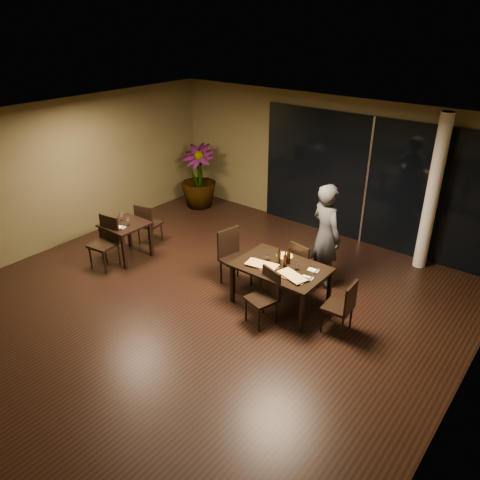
% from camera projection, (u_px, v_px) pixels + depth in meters
% --- Properties ---
extents(ground, '(8.00, 8.00, 0.00)m').
position_uv_depth(ground, '(205.00, 304.00, 8.05)').
color(ground, black).
rests_on(ground, ground).
extents(wall_back, '(8.00, 0.10, 3.00)m').
position_uv_depth(wall_back, '(327.00, 165.00, 10.23)').
color(wall_back, brown).
rests_on(wall_back, ground).
extents(wall_left, '(0.10, 8.00, 3.00)m').
position_uv_depth(wall_left, '(57.00, 175.00, 9.64)').
color(wall_left, brown).
rests_on(wall_left, ground).
extents(wall_right, '(0.10, 8.00, 3.00)m').
position_uv_depth(wall_right, '(474.00, 320.00, 5.13)').
color(wall_right, brown).
rests_on(wall_right, ground).
extents(ceiling, '(8.00, 8.00, 0.04)m').
position_uv_depth(ceiling, '(198.00, 129.00, 6.71)').
color(ceiling, silver).
rests_on(ceiling, wall_back).
extents(window_panel, '(5.00, 0.06, 2.70)m').
position_uv_depth(window_panel, '(368.00, 182.00, 9.68)').
color(window_panel, black).
rests_on(window_panel, ground).
extents(column, '(0.24, 0.24, 3.00)m').
position_uv_depth(column, '(432.00, 194.00, 8.61)').
color(column, white).
rests_on(column, ground).
extents(main_table, '(1.50, 1.00, 0.75)m').
position_uv_depth(main_table, '(281.00, 270.00, 7.76)').
color(main_table, black).
rests_on(main_table, ground).
extents(side_table, '(0.80, 0.80, 0.75)m').
position_uv_depth(side_table, '(125.00, 229.00, 9.32)').
color(side_table, black).
rests_on(side_table, ground).
extents(chair_main_far, '(0.50, 0.50, 0.93)m').
position_uv_depth(chair_main_far, '(303.00, 264.00, 8.26)').
color(chair_main_far, black).
rests_on(chair_main_far, ground).
extents(chair_main_near, '(0.52, 0.52, 0.91)m').
position_uv_depth(chair_main_near, '(265.00, 294.00, 7.42)').
color(chair_main_near, black).
rests_on(chair_main_near, ground).
extents(chair_main_left, '(0.57, 0.57, 1.04)m').
position_uv_depth(chair_main_left, '(233.00, 254.00, 8.46)').
color(chair_main_left, black).
rests_on(chair_main_left, ground).
extents(chair_main_right, '(0.44, 0.44, 0.90)m').
position_uv_depth(chair_main_right, '(343.00, 305.00, 7.15)').
color(chair_main_right, black).
rests_on(chair_main_right, ground).
extents(chair_side_far, '(0.52, 0.52, 0.92)m').
position_uv_depth(chair_side_far, '(147.00, 222.00, 9.89)').
color(chair_side_far, black).
rests_on(chair_side_far, ground).
extents(chair_side_near, '(0.53, 0.53, 1.01)m').
position_uv_depth(chair_side_near, '(106.00, 239.00, 9.05)').
color(chair_side_near, black).
rests_on(chair_side_near, ground).
extents(diner, '(0.77, 0.66, 1.92)m').
position_uv_depth(diner, '(326.00, 236.00, 8.28)').
color(diner, '#2A2C2F').
rests_on(diner, ground).
extents(potted_plant, '(1.07, 1.07, 1.58)m').
position_uv_depth(potted_plant, '(198.00, 177.00, 11.73)').
color(potted_plant, '#20531B').
rests_on(potted_plant, ground).
extents(pizza_board_left, '(0.55, 0.30, 0.01)m').
position_uv_depth(pizza_board_left, '(262.00, 266.00, 7.72)').
color(pizza_board_left, '#482B17').
rests_on(pizza_board_left, main_table).
extents(pizza_board_right, '(0.51, 0.27, 0.01)m').
position_uv_depth(pizza_board_right, '(292.00, 277.00, 7.40)').
color(pizza_board_right, '#4D3218').
rests_on(pizza_board_right, main_table).
extents(oblong_pizza_left, '(0.55, 0.32, 0.02)m').
position_uv_depth(oblong_pizza_left, '(262.00, 265.00, 7.72)').
color(oblong_pizza_left, maroon).
rests_on(oblong_pizza_left, pizza_board_left).
extents(oblong_pizza_right, '(0.52, 0.35, 0.02)m').
position_uv_depth(oblong_pizza_right, '(292.00, 276.00, 7.39)').
color(oblong_pizza_right, maroon).
rests_on(oblong_pizza_right, pizza_board_right).
extents(round_pizza, '(0.28, 0.28, 0.01)m').
position_uv_depth(round_pizza, '(285.00, 256.00, 8.02)').
color(round_pizza, red).
rests_on(round_pizza, main_table).
extents(bottle_a, '(0.07, 0.07, 0.30)m').
position_uv_depth(bottle_a, '(279.00, 256.00, 7.71)').
color(bottle_a, black).
rests_on(bottle_a, main_table).
extents(bottle_b, '(0.06, 0.06, 0.29)m').
position_uv_depth(bottle_b, '(285.00, 259.00, 7.63)').
color(bottle_b, black).
rests_on(bottle_b, main_table).
extents(bottle_c, '(0.06, 0.06, 0.29)m').
position_uv_depth(bottle_c, '(289.00, 256.00, 7.74)').
color(bottle_c, black).
rests_on(bottle_c, main_table).
extents(tumbler_left, '(0.08, 0.08, 0.10)m').
position_uv_depth(tumbler_left, '(268.00, 257.00, 7.89)').
color(tumbler_left, white).
rests_on(tumbler_left, main_table).
extents(tumbler_right, '(0.08, 0.08, 0.09)m').
position_uv_depth(tumbler_right, '(297.00, 267.00, 7.61)').
color(tumbler_right, white).
rests_on(tumbler_right, main_table).
extents(napkin_near, '(0.19, 0.12, 0.01)m').
position_uv_depth(napkin_near, '(307.00, 278.00, 7.37)').
color(napkin_near, white).
rests_on(napkin_near, main_table).
extents(napkin_far, '(0.19, 0.11, 0.01)m').
position_uv_depth(napkin_far, '(313.00, 270.00, 7.59)').
color(napkin_far, white).
rests_on(napkin_far, main_table).
extents(wine_glass_a, '(0.07, 0.07, 0.17)m').
position_uv_depth(wine_glass_a, '(121.00, 217.00, 9.35)').
color(wine_glass_a, white).
rests_on(wine_glass_a, side_table).
extents(wine_glass_b, '(0.07, 0.07, 0.16)m').
position_uv_depth(wine_glass_b, '(128.00, 221.00, 9.16)').
color(wine_glass_b, white).
rests_on(wine_glass_b, side_table).
extents(side_napkin, '(0.20, 0.15, 0.01)m').
position_uv_depth(side_napkin, '(121.00, 227.00, 9.09)').
color(side_napkin, white).
rests_on(side_napkin, side_table).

